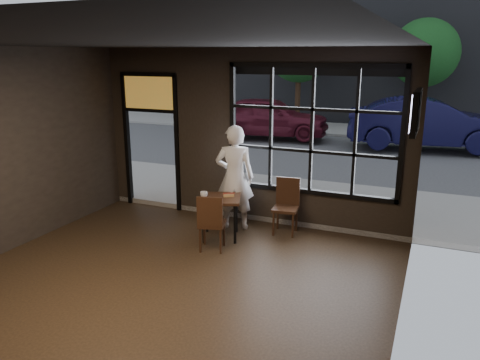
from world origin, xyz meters
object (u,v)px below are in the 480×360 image
at_px(cafe_table, 220,217).
at_px(chair_near, 212,222).
at_px(man, 235,177).
at_px(navy_car, 427,123).

relative_size(cafe_table, chair_near, 0.78).
distance_m(chair_near, man, 1.16).
bearing_deg(chair_near, man, -102.03).
xyz_separation_m(cafe_table, man, (0.03, 0.55, 0.58)).
xyz_separation_m(chair_near, man, (-0.06, 1.05, 0.48)).
distance_m(chair_near, navy_car, 10.30).
xyz_separation_m(man, navy_car, (2.91, 8.84, -0.03)).
bearing_deg(chair_near, navy_car, -121.52).
bearing_deg(cafe_table, chair_near, -100.65).
bearing_deg(navy_car, cafe_table, 153.84).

